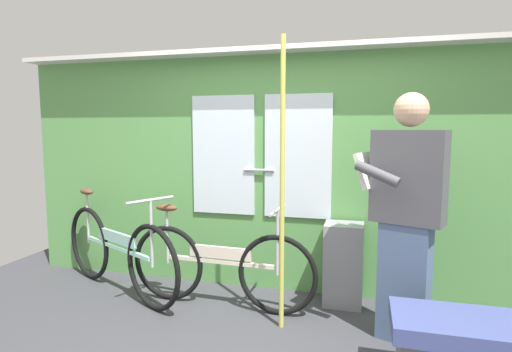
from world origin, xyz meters
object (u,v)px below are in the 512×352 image
(bicycle_near_door, at_px, (117,251))
(bicycle_leaning_behind, at_px, (219,266))
(handrail_pole, at_px, (282,186))
(passenger_reading_newspaper, at_px, (406,213))
(trash_bin_by_wall, at_px, (343,264))

(bicycle_near_door, relative_size, bicycle_leaning_behind, 0.99)
(bicycle_near_door, relative_size, handrail_pole, 0.76)
(bicycle_leaning_behind, height_order, passenger_reading_newspaper, passenger_reading_newspaper)
(bicycle_near_door, bearing_deg, bicycle_leaning_behind, 23.62)
(trash_bin_by_wall, distance_m, handrail_pole, 1.00)
(bicycle_near_door, xyz_separation_m, bicycle_leaning_behind, (1.00, -0.05, -0.03))
(bicycle_near_door, bearing_deg, handrail_pole, 16.88)
(bicycle_leaning_behind, height_order, handrail_pole, handrail_pole)
(bicycle_near_door, height_order, bicycle_leaning_behind, bicycle_near_door)
(bicycle_near_door, distance_m, passenger_reading_newspaper, 2.50)
(passenger_reading_newspaper, bearing_deg, handrail_pole, 24.10)
(bicycle_near_door, height_order, trash_bin_by_wall, bicycle_near_door)
(bicycle_near_door, relative_size, passenger_reading_newspaper, 0.94)
(bicycle_near_door, xyz_separation_m, passenger_reading_newspaper, (2.44, -0.23, 0.53))
(bicycle_leaning_behind, distance_m, handrail_pole, 0.94)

